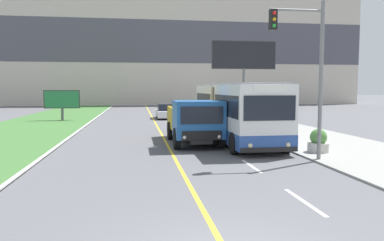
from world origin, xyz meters
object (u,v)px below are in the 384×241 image
car_distant (166,112)px  billboard_small (62,100)px  planter_round_second (277,131)px  dump_truck (195,122)px  traffic_light_mast (307,61)px  billboard_large (244,58)px  planter_round_near (318,142)px  city_bus (235,112)px

car_distant → billboard_small: bearing=-174.7°
planter_round_second → dump_truck: bearing=-166.2°
planter_round_second → traffic_light_mast: bearing=-101.0°
traffic_light_mast → billboard_small: (-13.58, 21.74, -2.18)m
car_distant → billboard_large: size_ratio=0.57×
billboard_small → billboard_large: bearing=-0.4°
car_distant → traffic_light_mast: 23.22m
traffic_light_mast → planter_round_near: (1.42, 1.63, -3.53)m
billboard_small → planter_round_second: (14.77, -15.60, -1.39)m
billboard_large → billboard_small: 17.76m
car_distant → planter_round_near: bearing=-75.8°
city_bus → billboard_small: city_bus is taller
car_distant → billboard_small: billboard_small is taller
car_distant → billboard_small: (-9.67, -0.89, 1.20)m
city_bus → planter_round_second: 2.68m
car_distant → billboard_small: size_ratio=1.34×
car_distant → dump_truck: bearing=-89.5°
car_distant → billboard_large: billboard_large is taller
city_bus → planter_round_second: (2.41, -0.33, -1.13)m
city_bus → billboard_large: size_ratio=1.51×
traffic_light_mast → planter_round_near: size_ratio=6.08×
city_bus → billboard_large: (4.92, 15.16, 4.33)m
dump_truck → traffic_light_mast: bearing=-52.7°
dump_truck → billboard_small: billboard_small is taller
billboard_large → planter_round_second: 16.62m
planter_round_near → dump_truck: bearing=147.4°
car_distant → planter_round_second: car_distant is taller
traffic_light_mast → billboard_large: (3.71, 21.63, 1.90)m
city_bus → car_distant: city_bus is taller
dump_truck → car_distant: size_ratio=1.47×
dump_truck → billboard_small: (-9.83, 16.81, 0.69)m
planter_round_second → billboard_small: bearing=133.4°
dump_truck → planter_round_second: dump_truck is taller
dump_truck → billboard_large: bearing=66.0°
city_bus → planter_round_near: size_ratio=10.83×
traffic_light_mast → billboard_large: bearing=80.3°
traffic_light_mast → billboard_small: size_ratio=2.00×
traffic_light_mast → dump_truck: bearing=127.3°
billboard_small → planter_round_second: billboard_small is taller
dump_truck → planter_round_near: bearing=-32.6°
dump_truck → car_distant: (-0.17, 17.70, -0.51)m
billboard_large → billboard_small: bearing=179.6°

